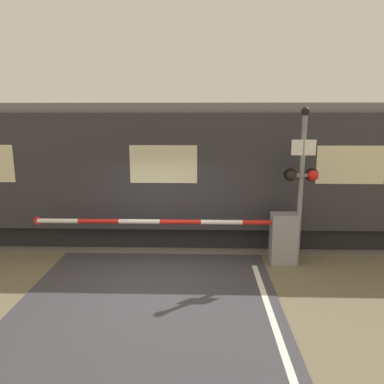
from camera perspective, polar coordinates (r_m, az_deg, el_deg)
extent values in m
plane|color=#6B6047|center=(8.15, -5.78, -13.80)|extent=(80.00, 80.00, 0.00)
cube|color=#666056|center=(11.20, -3.63, -6.41)|extent=(36.00, 3.20, 0.03)
cube|color=#595451|center=(10.50, -3.99, -7.30)|extent=(36.00, 0.08, 0.10)
cube|color=#595451|center=(11.87, -3.32, -5.02)|extent=(36.00, 0.08, 0.10)
cube|color=black|center=(11.11, -3.46, -5.02)|extent=(15.37, 2.38, 0.60)
cube|color=#2D2D33|center=(10.73, -3.58, 4.07)|extent=(16.71, 2.80, 2.94)
cube|color=slate|center=(10.64, -3.70, 12.60)|extent=(16.38, 2.58, 0.24)
cube|color=beige|center=(9.95, 23.04, 3.81)|extent=(1.67, 0.02, 0.94)
cube|color=beige|center=(9.31, -4.38, 4.24)|extent=(1.67, 0.02, 0.94)
cube|color=gray|center=(9.22, 13.74, -6.91)|extent=(0.60, 0.44, 1.22)
cylinder|color=gray|center=(9.10, 13.86, -4.56)|extent=(0.16, 0.16, 0.18)
cylinder|color=red|center=(9.01, 10.80, -4.59)|extent=(0.98, 0.11, 0.11)
cylinder|color=white|center=(8.90, 4.54, -4.60)|extent=(0.98, 0.11, 0.11)
cylinder|color=red|center=(8.91, -1.79, -4.57)|extent=(0.98, 0.11, 0.11)
cylinder|color=white|center=(9.02, -8.03, -4.47)|extent=(0.98, 0.11, 0.11)
cylinder|color=red|center=(9.23, -14.06, -4.34)|extent=(0.98, 0.11, 0.11)
cylinder|color=white|center=(9.54, -19.75, -4.16)|extent=(0.98, 0.11, 0.11)
cylinder|color=red|center=(9.73, -22.45, -4.06)|extent=(0.20, 0.02, 0.20)
cylinder|color=gray|center=(8.90, 16.20, -0.17)|extent=(0.11, 0.11, 3.48)
cube|color=gray|center=(8.82, 16.35, 2.48)|extent=(0.61, 0.07, 0.07)
sphere|color=black|center=(8.72, 14.87, 2.46)|extent=(0.24, 0.24, 0.24)
sphere|color=red|center=(8.84, 17.97, 2.40)|extent=(0.24, 0.24, 0.24)
cylinder|color=black|center=(8.82, 14.71, 2.57)|extent=(0.30, 0.06, 0.30)
cylinder|color=black|center=(8.95, 17.77, 2.52)|extent=(0.30, 0.06, 0.30)
cube|color=white|center=(8.71, 16.66, 6.51)|extent=(0.54, 0.02, 0.34)
sphere|color=black|center=(8.72, 16.90, 11.75)|extent=(0.18, 0.18, 0.18)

